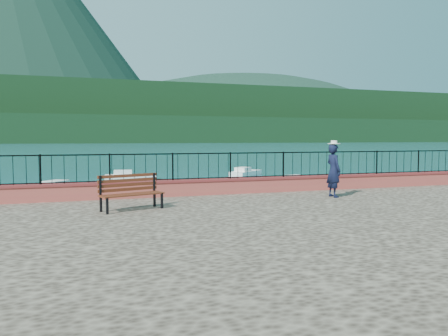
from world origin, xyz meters
TOP-DOWN VIEW (x-y plane):
  - ground at (0.00, 0.00)m, footprint 2000.00×2000.00m
  - promenade at (0.00, -6.00)m, footprint 30.00×20.00m
  - parapet at (0.00, 3.70)m, footprint 28.00×0.46m
  - railing at (0.00, 3.70)m, footprint 27.00×0.05m
  - dock at (-2.00, 12.00)m, footprint 2.00×16.00m
  - far_forest at (0.00, 300.00)m, footprint 900.00×60.00m
  - foothills at (0.00, 360.00)m, footprint 900.00×120.00m
  - companion_hill at (220.00, 560.00)m, footprint 448.00×384.00m
  - park_bench at (-4.29, 1.10)m, footprint 1.95×1.15m
  - person at (2.85, 1.64)m, footprint 0.45×0.69m
  - hat at (2.85, 1.64)m, footprint 0.44×0.44m
  - boat_0 at (-3.84, 9.98)m, footprint 3.45×1.80m
  - boat_1 at (1.91, 10.07)m, footprint 3.93×2.81m
  - boat_2 at (8.81, 14.90)m, footprint 4.24×2.50m
  - boat_3 at (-6.63, 16.40)m, footprint 3.30×3.70m
  - boat_4 at (-1.73, 23.16)m, footprint 4.08×1.82m
  - boat_5 at (8.32, 23.84)m, footprint 3.71×3.49m

SIDE VIEW (x-z plane):
  - ground at x=0.00m, z-range 0.00..0.00m
  - companion_hill at x=220.00m, z-range -90.00..90.00m
  - dock at x=-2.00m, z-range 0.00..0.30m
  - boat_0 at x=-3.84m, z-range 0.00..0.80m
  - boat_1 at x=1.91m, z-range 0.00..0.80m
  - boat_2 at x=8.81m, z-range 0.00..0.80m
  - boat_3 at x=-6.63m, z-range 0.00..0.80m
  - boat_4 at x=-1.73m, z-range 0.00..0.80m
  - boat_5 at x=8.32m, z-range 0.00..0.80m
  - promenade at x=0.00m, z-range 0.00..1.20m
  - parapet at x=0.00m, z-range 1.20..1.78m
  - park_bench at x=-4.29m, z-range 0.99..2.02m
  - person at x=2.85m, z-range 1.20..3.09m
  - railing at x=0.00m, z-range 1.78..2.73m
  - hat at x=2.85m, z-range 3.09..3.21m
  - far_forest at x=0.00m, z-range 0.00..18.00m
  - foothills at x=0.00m, z-range 0.00..44.00m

